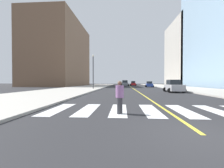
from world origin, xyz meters
name	(u,v)px	position (x,y,z in m)	size (l,w,h in m)	color
ground_plane	(204,135)	(0.00, 0.00, 0.00)	(220.00, 220.00, 0.00)	#28282B
sidewalk_kerb_east	(217,92)	(12.20, 20.00, 0.07)	(10.00, 120.00, 0.15)	#B2ADA3
sidewalk_kerb_west	(64,91)	(-12.20, 20.00, 0.07)	(10.00, 120.00, 0.15)	#B2ADA3
crosswalk_paint	(166,110)	(0.00, 4.00, 0.01)	(13.50, 4.00, 0.01)	silver
lane_divider_paint	(131,87)	(0.00, 40.00, 0.01)	(0.16, 80.00, 0.01)	yellow
parking_garage_concrete	(193,54)	(27.85, 63.15, 13.59)	(18.00, 24.00, 27.17)	#B2ADA3
low_rise_brick_west	(61,54)	(-26.85, 53.87, 12.24)	(16.00, 32.00, 24.48)	brown
car_blue_nearest	(149,84)	(5.17, 39.70, 0.78)	(2.40, 3.77, 1.66)	#2D479E
car_red_second	(133,83)	(1.64, 55.29, 0.83)	(2.50, 3.99, 1.78)	red
car_silver_third	(174,86)	(5.37, 19.21, 0.89)	(2.72, 4.31, 1.91)	#B7B7BC
car_gray_fourth	(125,83)	(-1.75, 48.43, 0.95)	(2.98, 4.64, 2.03)	slate
pedestrian_crossing	(120,96)	(-2.62, 2.93, 0.92)	(0.41, 0.41, 1.67)	#38383D
street_lamp	(93,68)	(-8.60, 26.66, 4.34)	(0.44, 0.44, 7.07)	#38383D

